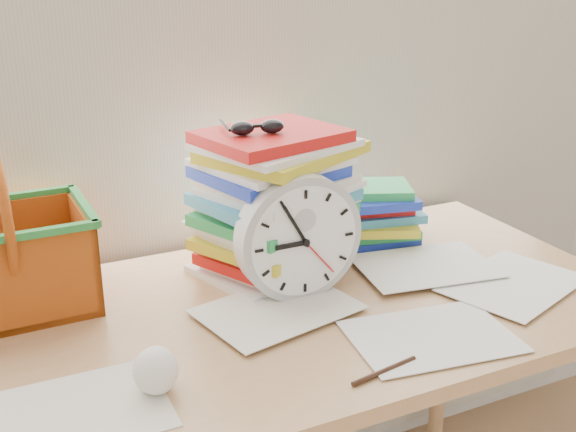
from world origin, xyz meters
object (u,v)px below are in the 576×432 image
paper_stack (277,201)px  desk (277,343)px  clock (299,237)px  basket (5,233)px  book_stack (372,213)px

paper_stack → desk: bearing=-115.7°
clock → basket: size_ratio=0.82×
paper_stack → book_stack: paper_stack is taller
desk → basket: 0.54m
basket → desk: bearing=-27.0°
paper_stack → book_stack: (0.26, 0.05, -0.08)m
paper_stack → basket: same height
clock → book_stack: bearing=33.0°
desk → book_stack: bearing=31.8°
book_stack → desk: bearing=-148.2°
paper_stack → clock: size_ratio=1.29×
basket → clock: bearing=-21.2°
paper_stack → basket: (-0.52, 0.05, -0.00)m
paper_stack → basket: size_ratio=1.06×
desk → paper_stack: 0.29m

